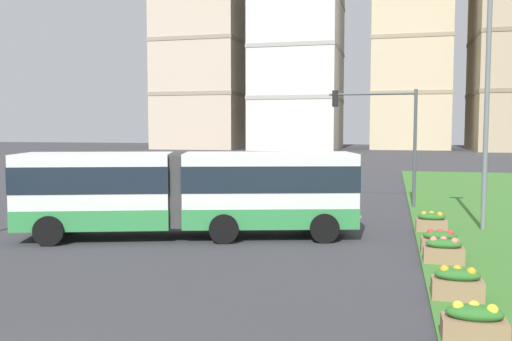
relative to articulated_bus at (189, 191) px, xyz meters
name	(u,v)px	position (x,y,z in m)	size (l,w,h in m)	color
articulated_bus	(189,191)	(0.00, 0.00, 0.00)	(11.99, 5.86, 3.00)	silver
car_silver_hatch	(180,182)	(-4.96, 11.49, -0.90)	(4.46, 2.15, 1.58)	#B7BABF
flower_planter_1	(474,324)	(8.43, -8.10, -1.23)	(1.10, 0.56, 0.74)	#937051
flower_planter_2	(457,283)	(8.43, -5.50, -1.23)	(1.10, 0.56, 0.74)	#937051
flower_planter_3	(444,251)	(8.43, -2.12, -1.23)	(1.10, 0.56, 0.74)	#937051
flower_planter_4	(440,242)	(8.43, -0.90, -1.23)	(1.10, 0.56, 0.74)	#937051
flower_planter_5	(432,222)	(8.43, 2.76, -1.23)	(1.10, 0.56, 0.74)	#937051
traffic_light_far_right	(385,126)	(6.61, 9.19, 2.34)	(4.22, 0.28, 5.74)	#474C51
streetlight_median	(487,99)	(10.33, 3.59, 3.29)	(0.70, 0.28, 9.00)	slate
apartment_tower_west	(204,46)	(-28.92, 83.99, 18.19)	(16.17, 17.31, 39.65)	#C6B299
apartment_tower_westcentre	(299,4)	(-10.09, 82.46, 24.89)	(15.35, 18.48, 53.04)	silver
apartment_tower_centre	(411,19)	(10.01, 92.41, 23.18)	(14.23, 19.39, 49.62)	beige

